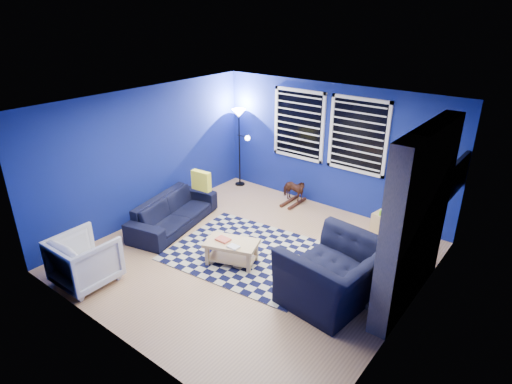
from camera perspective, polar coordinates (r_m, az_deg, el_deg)
floor at (r=7.16m, az=-0.49°, el=-8.59°), size 5.00×5.00×0.00m
ceiling at (r=6.19m, az=-0.57°, el=11.36°), size 5.00×5.00×0.00m
wall_back at (r=8.55m, az=9.99°, el=5.83°), size 5.00×0.00×5.00m
wall_left at (r=8.27m, az=-14.28°, el=4.82°), size 0.00×5.00×5.00m
wall_right at (r=5.54m, az=20.29°, el=-5.63°), size 0.00×5.00×5.00m
fireplace at (r=6.02m, az=20.52°, el=-3.79°), size 0.65×2.00×2.50m
window_left at (r=8.78m, az=5.70°, el=8.92°), size 1.17×0.06×1.42m
window_right at (r=8.19m, az=13.43°, el=7.30°), size 1.17×0.06×1.42m
tv at (r=7.28m, az=25.21°, el=1.91°), size 0.07×1.00×0.58m
rug at (r=7.23m, az=-0.90°, el=-8.14°), size 2.69×2.25×0.02m
sofa at (r=8.10m, az=-10.94°, el=-2.66°), size 2.07×1.18×0.57m
armchair_big at (r=6.07m, az=10.47°, el=-10.66°), size 1.47×1.32×0.88m
armchair_bent at (r=6.85m, az=-21.85°, el=-8.41°), size 0.82×0.85×0.76m
rocking_horse at (r=8.86m, az=5.03°, el=0.28°), size 0.27×0.58×0.49m
coffee_table at (r=6.85m, az=-3.30°, el=-7.43°), size 0.93×0.72×0.41m
cabinet at (r=7.89m, az=17.39°, el=-4.45°), size 0.61×0.46×0.56m
floor_lamp at (r=9.45m, az=-2.21°, el=9.05°), size 0.48×0.29×1.75m
throw_pillow at (r=8.19m, az=-7.32°, el=1.50°), size 0.41×0.15×0.38m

